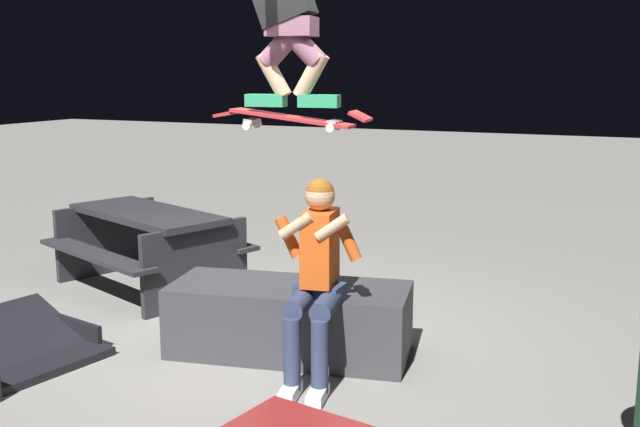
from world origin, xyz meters
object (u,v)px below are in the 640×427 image
ledge_box_main (289,320)px  skater_airborne (283,8)px  kicker_ramp (17,352)px  person_sitting_on_ledge (316,270)px  picnic_table_back (148,237)px  skateboard (292,118)px

ledge_box_main → skater_airborne: bearing=112.7°
skater_airborne → kicker_ramp: skater_airborne is taller
skater_airborne → kicker_ramp: bearing=17.4°
person_sitting_on_ledge → picnic_table_back: (2.34, -1.31, -0.26)m
ledge_box_main → skateboard: bearing=120.7°
person_sitting_on_ledge → skateboard: skateboard is taller
person_sitting_on_ledge → skateboard: size_ratio=1.30×
skateboard → picnic_table_back: skateboard is taller
kicker_ramp → person_sitting_on_ledge: bearing=-164.4°
ledge_box_main → skater_airborne: (-0.14, 0.34, 2.17)m
kicker_ramp → picnic_table_back: 1.96m
person_sitting_on_ledge → skater_airborne: 1.69m
person_sitting_on_ledge → kicker_ramp: 2.28m
kicker_ramp → skateboard: bearing=-162.9°
kicker_ramp → picnic_table_back: picnic_table_back is taller
person_sitting_on_ledge → picnic_table_back: 2.69m
skateboard → picnic_table_back: (2.17, -1.30, -1.25)m
ledge_box_main → skateboard: size_ratio=1.67×
skateboard → picnic_table_back: size_ratio=0.50×
ledge_box_main → person_sitting_on_ledge: person_sitting_on_ledge is taller
skateboard → skater_airborne: 0.69m
ledge_box_main → picnic_table_back: picnic_table_back is taller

